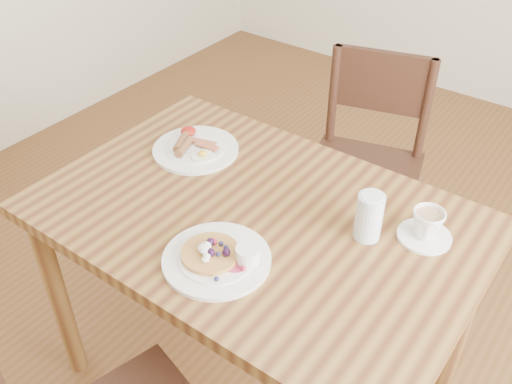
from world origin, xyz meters
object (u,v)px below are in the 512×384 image
chair_far (366,158)px  breakfast_plate (194,148)px  dining_table (256,239)px  teacup_saucer (427,226)px  water_glass (369,217)px  pancake_plate (219,257)px

chair_far → breakfast_plate: (-0.30, -0.64, 0.27)m
dining_table → teacup_saucer: size_ratio=8.57×
breakfast_plate → water_glass: water_glass is taller
dining_table → chair_far: size_ratio=1.36×
teacup_saucer → water_glass: (-0.12, -0.08, 0.03)m
pancake_plate → teacup_saucer: 0.53m
water_glass → teacup_saucer: bearing=34.1°
pancake_plate → teacup_saucer: teacup_saucer is taller
chair_far → teacup_saucer: chair_far is taller
breakfast_plate → teacup_saucer: bearing=3.4°
dining_table → breakfast_plate: size_ratio=4.44×
chair_far → dining_table: bearing=76.8°
breakfast_plate → pancake_plate: bearing=-41.9°
chair_far → teacup_saucer: 0.80m
teacup_saucer → water_glass: 0.15m
breakfast_plate → chair_far: bearing=64.7°
pancake_plate → teacup_saucer: (0.37, 0.38, 0.02)m
pancake_plate → breakfast_plate: pancake_plate is taller
dining_table → water_glass: 0.34m
breakfast_plate → dining_table: bearing=-21.2°
breakfast_plate → teacup_saucer: 0.75m
pancake_plate → breakfast_plate: bearing=138.1°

